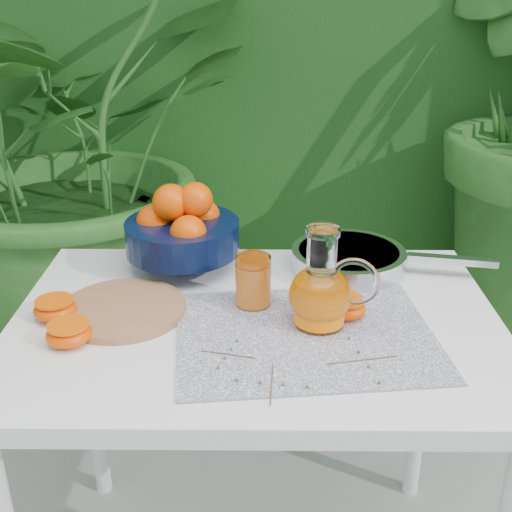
{
  "coord_description": "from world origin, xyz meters",
  "views": [
    {
      "loc": [
        0.01,
        -1.13,
        1.4
      ],
      "look_at": [
        0.0,
        0.04,
        0.88
      ],
      "focal_mm": 45.0,
      "sensor_mm": 36.0,
      "label": 1
    }
  ],
  "objects_px": {
    "white_table": "(256,352)",
    "fruit_bowl": "(182,229)",
    "cutting_board": "(123,309)",
    "saute_pan": "(350,258)",
    "juice_pitcher": "(322,292)"
  },
  "relations": [
    {
      "from": "cutting_board",
      "to": "saute_pan",
      "type": "bearing_deg",
      "value": 23.72
    },
    {
      "from": "white_table",
      "to": "cutting_board",
      "type": "height_order",
      "value": "cutting_board"
    },
    {
      "from": "white_table",
      "to": "cutting_board",
      "type": "bearing_deg",
      "value": 176.03
    },
    {
      "from": "white_table",
      "to": "saute_pan",
      "type": "xyz_separation_m",
      "value": [
        0.22,
        0.24,
        0.11
      ]
    },
    {
      "from": "cutting_board",
      "to": "juice_pitcher",
      "type": "distance_m",
      "value": 0.41
    },
    {
      "from": "cutting_board",
      "to": "fruit_bowl",
      "type": "relative_size",
      "value": 0.76
    },
    {
      "from": "juice_pitcher",
      "to": "saute_pan",
      "type": "relative_size",
      "value": 0.42
    },
    {
      "from": "white_table",
      "to": "juice_pitcher",
      "type": "xyz_separation_m",
      "value": [
        0.13,
        -0.03,
        0.16
      ]
    },
    {
      "from": "cutting_board",
      "to": "fruit_bowl",
      "type": "bearing_deg",
      "value": 66.18
    },
    {
      "from": "cutting_board",
      "to": "saute_pan",
      "type": "xyz_separation_m",
      "value": [
        0.5,
        0.22,
        0.02
      ]
    },
    {
      "from": "cutting_board",
      "to": "fruit_bowl",
      "type": "xyz_separation_m",
      "value": [
        0.1,
        0.23,
        0.09
      ]
    },
    {
      "from": "white_table",
      "to": "juice_pitcher",
      "type": "relative_size",
      "value": 4.86
    },
    {
      "from": "cutting_board",
      "to": "juice_pitcher",
      "type": "relative_size",
      "value": 1.27
    },
    {
      "from": "fruit_bowl",
      "to": "white_table",
      "type": "bearing_deg",
      "value": -54.55
    },
    {
      "from": "white_table",
      "to": "fruit_bowl",
      "type": "bearing_deg",
      "value": 125.45
    }
  ]
}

